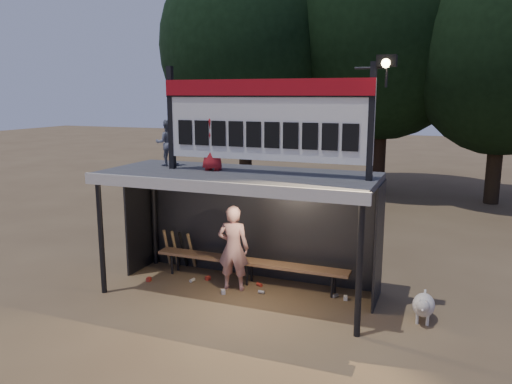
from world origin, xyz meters
The scene contains 13 objects.
ground centered at (0.00, 0.00, 0.00)m, with size 80.00×80.00×0.00m, color brown.
player centered at (-0.17, 0.15, 0.83)m, with size 0.61×0.40×1.66m, color silver.
child_a centered at (-1.65, 0.30, 2.77)m, with size 0.44×0.34×0.90m, color slate.
child_b centered at (-0.54, 0.08, 2.83)m, with size 0.50×0.33×1.02m, color #B21B21.
dugout_shelter centered at (0.00, 0.24, 1.85)m, with size 5.10×2.08×2.32m.
scoreboard_assembly centered at (0.56, -0.01, 3.32)m, with size 4.10×0.27×1.99m.
bench centered at (0.00, 0.55, 0.43)m, with size 4.00×0.35×0.48m.
tree_left centered at (-4.00, 10.00, 5.51)m, with size 6.46×6.46×9.27m.
tree_mid centered at (1.00, 11.50, 6.17)m, with size 7.22×7.22×10.36m.
tree_right centered at (5.00, 10.50, 5.19)m, with size 6.08×6.08×8.72m.
dog centered at (3.33, 0.02, 0.28)m, with size 0.36×0.81×0.49m.
bats centered at (-1.75, 0.82, 0.43)m, with size 0.67×0.35×0.84m.
litter centered at (0.02, 0.22, 0.04)m, with size 3.97×0.73×0.08m.
Camera 1 is at (3.56, -8.20, 3.71)m, focal length 35.00 mm.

